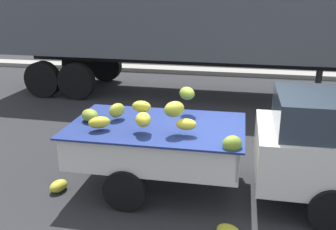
% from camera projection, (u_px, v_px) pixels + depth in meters
% --- Properties ---
extents(ground, '(220.00, 220.00, 0.00)m').
position_uv_depth(ground, '(223.00, 193.00, 6.19)').
color(ground, '#28282B').
extents(curb_strip, '(80.00, 0.80, 0.16)m').
position_uv_depth(curb_strip, '(239.00, 73.00, 14.57)').
color(curb_strip, gray).
rests_on(curb_strip, ground).
extents(pickup_truck, '(4.88, 1.80, 1.70)m').
position_uv_depth(pickup_truck, '(281.00, 146.00, 5.78)').
color(pickup_truck, silver).
rests_on(pickup_truck, ground).
extents(semi_trailer, '(12.02, 2.72, 3.95)m').
position_uv_depth(semi_trailer, '(203.00, 10.00, 11.02)').
color(semi_trailer, '#4C5156').
rests_on(semi_trailer, ground).
extents(fallen_banana_bunch_near_tailgate, '(0.31, 0.38, 0.18)m').
position_uv_depth(fallen_banana_bunch_near_tailgate, '(59.00, 186.00, 6.21)').
color(fallen_banana_bunch_near_tailgate, gold).
rests_on(fallen_banana_bunch_near_tailgate, ground).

